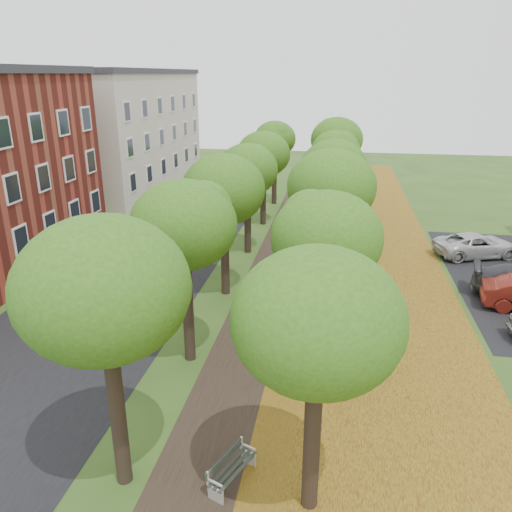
% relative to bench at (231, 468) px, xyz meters
% --- Properties ---
extents(ground, '(120.00, 120.00, 0.00)m').
position_rel_bench_xyz_m(ground, '(-0.56, -0.41, -0.40)').
color(ground, '#2D4C19').
rests_on(ground, ground).
extents(street_asphalt, '(8.00, 70.00, 0.01)m').
position_rel_bench_xyz_m(street_asphalt, '(-8.06, 14.59, -0.40)').
color(street_asphalt, black).
rests_on(street_asphalt, ground).
extents(footpath, '(3.20, 70.00, 0.01)m').
position_rel_bench_xyz_m(footpath, '(-0.56, 14.59, -0.40)').
color(footpath, black).
rests_on(footpath, ground).
extents(leaf_verge, '(7.50, 70.00, 0.01)m').
position_rel_bench_xyz_m(leaf_verge, '(4.44, 14.59, -0.40)').
color(leaf_verge, olive).
rests_on(leaf_verge, ground).
extents(tree_row_west, '(3.67, 33.67, 6.67)m').
position_rel_bench_xyz_m(tree_row_west, '(-2.76, 14.59, 4.66)').
color(tree_row_west, black).
rests_on(tree_row_west, ground).
extents(tree_row_east, '(3.67, 33.67, 6.67)m').
position_rel_bench_xyz_m(tree_row_east, '(2.04, 14.59, 4.66)').
color(tree_row_east, black).
rests_on(tree_row_east, ground).
extents(building_cream, '(10.30, 20.30, 10.40)m').
position_rel_bench_xyz_m(building_cream, '(-17.56, 32.59, 4.81)').
color(building_cream, beige).
rests_on(building_cream, ground).
extents(bench, '(1.07, 1.69, 0.77)m').
position_rel_bench_xyz_m(bench, '(0.00, 0.00, 0.00)').
color(bench, '#273029').
rests_on(bench, ground).
extents(car_white, '(5.27, 3.59, 1.34)m').
position_rel_bench_xyz_m(car_white, '(10.44, 19.04, 0.27)').
color(car_white, silver).
rests_on(car_white, ground).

